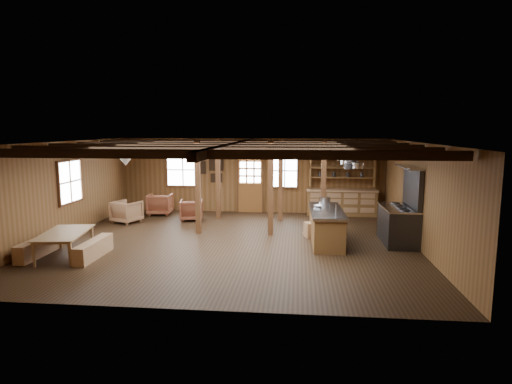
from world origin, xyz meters
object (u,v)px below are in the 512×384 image
at_px(armchair_b, 191,210).
at_px(armchair_a, 160,204).
at_px(dining_table, 66,245).
at_px(kitchen_island, 326,226).
at_px(armchair_c, 127,212).
at_px(commercial_range, 401,219).

bearing_deg(armchair_b, armchair_a, -41.46).
relative_size(dining_table, armchair_a, 2.06).
distance_m(kitchen_island, dining_table, 6.80).
bearing_deg(armchair_a, dining_table, 77.62).
relative_size(armchair_a, armchair_c, 1.04).
relative_size(kitchen_island, dining_table, 1.42).
bearing_deg(kitchen_island, commercial_range, 2.36).
distance_m(commercial_range, dining_table, 8.81).
distance_m(armchair_a, armchair_b, 1.62).
relative_size(armchair_a, armchair_b, 1.09).
relative_size(dining_table, armchair_c, 2.14).
bearing_deg(kitchen_island, armchair_b, 149.11).
bearing_deg(armchair_c, kitchen_island, -175.27).
distance_m(commercial_range, armchair_a, 8.56).
distance_m(armchair_b, armchair_c, 2.18).
xyz_separation_m(kitchen_island, armchair_b, (-4.48, 2.54, -0.12)).
bearing_deg(armchair_a, kitchen_island, 144.47).
bearing_deg(kitchen_island, armchair_c, 162.23).
bearing_deg(armchair_b, dining_table, 55.13).
relative_size(kitchen_island, commercial_range, 1.17).
height_order(kitchen_island, armchair_b, kitchen_island).
bearing_deg(commercial_range, armchair_b, 159.73).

